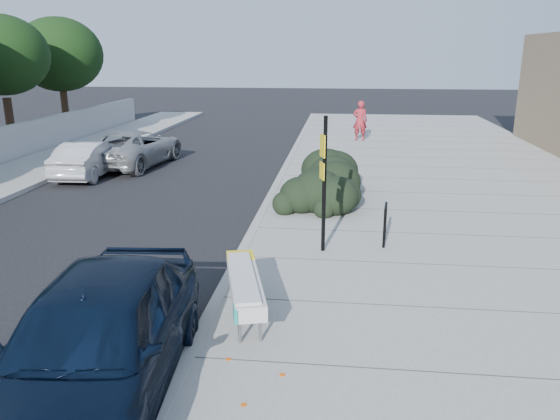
{
  "coord_description": "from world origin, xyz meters",
  "views": [
    {
      "loc": [
        2.1,
        -8.7,
        4.35
      ],
      "look_at": [
        0.8,
        2.72,
        1.0
      ],
      "focal_mm": 35.0,
      "sensor_mm": 36.0,
      "label": 1
    }
  ],
  "objects": [
    {
      "name": "ground",
      "position": [
        0.0,
        0.0,
        0.0
      ],
      "size": [
        120.0,
        120.0,
        0.0
      ],
      "primitive_type": "plane",
      "color": "black",
      "rests_on": "ground"
    },
    {
      "name": "sidewalk_near",
      "position": [
        5.6,
        5.0,
        0.07
      ],
      "size": [
        11.2,
        50.0,
        0.15
      ],
      "primitive_type": "cube",
      "color": "gray",
      "rests_on": "ground"
    },
    {
      "name": "curb_near",
      "position": [
        0.0,
        5.0,
        0.08
      ],
      "size": [
        0.22,
        50.0,
        0.17
      ],
      "primitive_type": "cube",
      "color": "#9E9E99",
      "rests_on": "ground"
    },
    {
      "name": "tree_far_e",
      "position": [
        -12.5,
        14.0,
        4.18
      ],
      "size": [
        4.0,
        4.0,
        5.9
      ],
      "color": "#332114",
      "rests_on": "ground"
    },
    {
      "name": "tree_far_f",
      "position": [
        -12.5,
        19.0,
        4.19
      ],
      "size": [
        4.4,
        4.4,
        6.07
      ],
      "color": "#332114",
      "rests_on": "ground"
    },
    {
      "name": "bench",
      "position": [
        0.6,
        -0.62,
        0.71
      ],
      "size": [
        1.05,
        2.41,
        0.71
      ],
      "rotation": [
        0.0,
        0.0,
        0.26
      ],
      "color": "gray",
      "rests_on": "sidewalk_near"
    },
    {
      "name": "bike_rack",
      "position": [
        3.13,
        3.19,
        0.7
      ],
      "size": [
        0.12,
        0.62,
        0.91
      ],
      "rotation": [
        0.0,
        0.0,
        -0.1
      ],
      "color": "black",
      "rests_on": "sidewalk_near"
    },
    {
      "name": "sign_post",
      "position": [
        1.74,
        2.56,
        1.8
      ],
      "size": [
        0.16,
        0.33,
        2.94
      ],
      "rotation": [
        0.0,
        0.0,
        0.32
      ],
      "color": "black",
      "rests_on": "sidewalk_near"
    },
    {
      "name": "hedge",
      "position": [
        1.5,
        6.95,
        0.87
      ],
      "size": [
        3.06,
        4.28,
        1.45
      ],
      "primitive_type": "ellipsoid",
      "rotation": [
        0.0,
        0.0,
        -0.32
      ],
      "color": "black",
      "rests_on": "sidewalk_near"
    },
    {
      "name": "sedan_navy",
      "position": [
        -0.91,
        -2.86,
        0.85
      ],
      "size": [
        2.4,
        5.13,
        1.7
      ],
      "primitive_type": "imported",
      "rotation": [
        0.0,
        0.0,
        0.08
      ],
      "color": "black",
      "rests_on": "ground"
    },
    {
      "name": "wagon_silver",
      "position": [
        -6.9,
        9.73,
        0.64
      ],
      "size": [
        1.48,
        3.94,
        1.29
      ],
      "primitive_type": "imported",
      "rotation": [
        0.0,
        0.0,
        3.17
      ],
      "color": "#B8B9BE",
      "rests_on": "ground"
    },
    {
      "name": "suv_silver",
      "position": [
        -6.0,
        11.79,
        0.7
      ],
      "size": [
        2.9,
        5.3,
        1.41
      ],
      "primitive_type": "imported",
      "rotation": [
        0.0,
        0.0,
        3.03
      ],
      "color": "#929597",
      "rests_on": "ground"
    },
    {
      "name": "pedestrian",
      "position": [
        2.95,
        18.27,
        1.11
      ],
      "size": [
        0.73,
        0.5,
        1.92
      ],
      "primitive_type": "imported",
      "rotation": [
        0.0,
        0.0,
        3.2
      ],
      "color": "maroon",
      "rests_on": "sidewalk_near"
    }
  ]
}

